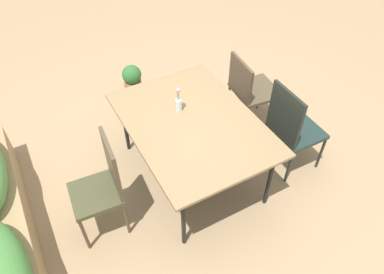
% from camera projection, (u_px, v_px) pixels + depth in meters
% --- Properties ---
extents(ground_plane, '(12.00, 12.00, 0.00)m').
position_uv_depth(ground_plane, '(189.00, 171.00, 3.75)').
color(ground_plane, '#9E7F5B').
extents(dining_table, '(1.54, 1.11, 0.73)m').
position_uv_depth(dining_table, '(192.00, 125.00, 3.25)').
color(dining_table, '#8C704C').
rests_on(dining_table, ground).
extents(chair_near_left, '(0.46, 0.46, 1.00)m').
position_uv_depth(chair_near_left, '(291.00, 126.00, 3.44)').
color(chair_near_left, '#1E302C').
rests_on(chair_near_left, ground).
extents(chair_near_right, '(0.51, 0.51, 0.91)m').
position_uv_depth(chair_near_right, '(250.00, 88.00, 3.89)').
color(chair_near_right, '#4E422E').
rests_on(chair_near_right, ground).
extents(chair_far_side, '(0.43, 0.43, 0.99)m').
position_uv_depth(chair_far_side, '(103.00, 184.00, 2.94)').
color(chair_far_side, '#424128').
rests_on(chair_far_side, ground).
extents(flower_vase, '(0.06, 0.06, 0.27)m').
position_uv_depth(flower_vase, '(179.00, 102.00, 3.26)').
color(flower_vase, silver).
rests_on(flower_vase, dining_table).
extents(potted_plant, '(0.24, 0.24, 0.42)m').
position_uv_depth(potted_plant, '(133.00, 80.00, 4.54)').
color(potted_plant, '#9E6047').
rests_on(potted_plant, ground).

